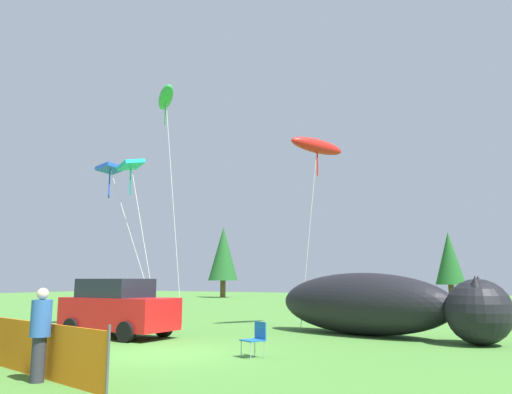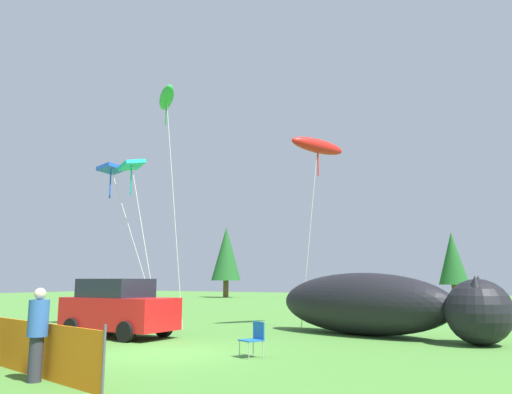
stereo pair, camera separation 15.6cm
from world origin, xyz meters
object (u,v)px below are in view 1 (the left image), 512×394
at_px(parked_car, 118,308).
at_px(kite_red_lizard, 317,147).
at_px(inflatable_cat, 378,307).
at_px(spectator_in_black_shirt, 40,330).
at_px(kite_green_fish, 166,98).
at_px(folding_chair, 256,337).
at_px(kite_teal_diamond, 131,167).
at_px(kite_blue_box, 111,171).

relative_size(parked_car, kite_red_lizard, 0.52).
relative_size(inflatable_cat, spectator_in_black_shirt, 4.81).
bearing_deg(kite_red_lizard, kite_green_fish, -161.17).
relative_size(folding_chair, kite_teal_diamond, 0.13).
distance_m(kite_red_lizard, kite_blue_box, 8.95).
relative_size(inflatable_cat, kite_blue_box, 1.26).
height_order(kite_green_fish, kite_teal_diamond, kite_green_fish).
height_order(folding_chair, inflatable_cat, inflatable_cat).
bearing_deg(kite_green_fish, kite_red_lizard, 18.83).
bearing_deg(kite_red_lizard, inflatable_cat, -29.65).
xyz_separation_m(parked_car, kite_red_lizard, (5.12, 6.13, 6.59)).
height_order(folding_chair, spectator_in_black_shirt, spectator_in_black_shirt).
relative_size(kite_teal_diamond, kite_red_lizard, 0.87).
distance_m(inflatable_cat, kite_red_lizard, 7.30).
bearing_deg(kite_teal_diamond, kite_red_lizard, 30.65).
height_order(inflatable_cat, kite_teal_diamond, kite_teal_diamond).
bearing_deg(kite_green_fish, spectator_in_black_shirt, -62.09).
xyz_separation_m(folding_chair, kite_red_lizard, (-1.23, 7.78, 7.07)).
distance_m(parked_car, spectator_in_black_shirt, 7.67).
bearing_deg(kite_red_lizard, kite_teal_diamond, -149.35).
bearing_deg(parked_car, kite_red_lizard, 52.05).
bearing_deg(folding_chair, inflatable_cat, -167.84).
relative_size(parked_car, inflatable_cat, 0.48).
relative_size(kite_red_lizard, kite_blue_box, 1.16).
xyz_separation_m(folding_chair, kite_blue_box, (-9.20, 3.85, 6.07)).
distance_m(folding_chair, kite_blue_box, 11.68).
distance_m(kite_teal_diamond, kite_red_lizard, 7.91).
relative_size(parked_car, kite_green_fish, 0.38).
distance_m(folding_chair, kite_red_lizard, 10.58).
distance_m(parked_car, kite_green_fish, 10.09).
bearing_deg(folding_chair, kite_blue_box, -86.56).
relative_size(parked_car, kite_teal_diamond, 0.59).
relative_size(folding_chair, kite_blue_box, 0.13).
xyz_separation_m(kite_red_lizard, kite_blue_box, (-7.97, -3.93, -1.00)).
bearing_deg(kite_blue_box, kite_green_fish, 49.13).
height_order(spectator_in_black_shirt, kite_blue_box, kite_blue_box).
xyz_separation_m(inflatable_cat, kite_teal_diamond, (-9.52, -2.42, 5.58)).
height_order(folding_chair, kite_blue_box, kite_blue_box).
relative_size(inflatable_cat, kite_teal_diamond, 1.24).
bearing_deg(folding_chair, kite_teal_diamond, -89.22).
bearing_deg(spectator_in_black_shirt, kite_red_lizard, 85.52).
height_order(kite_teal_diamond, kite_red_lizard, kite_red_lizard).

